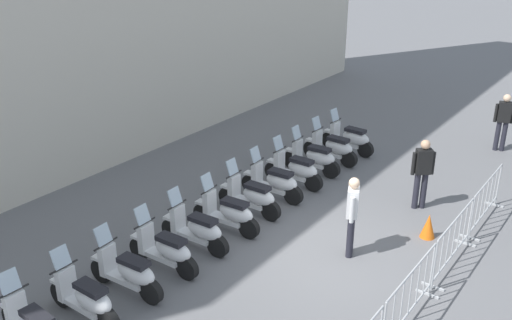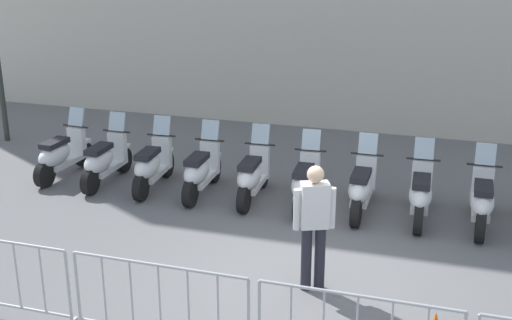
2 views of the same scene
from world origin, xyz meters
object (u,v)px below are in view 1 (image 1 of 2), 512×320
Objects in this scene: motorcycle_1 at (86,298)px; motorcycle_11 at (350,138)px; motorcycle_5 at (229,213)px; motorcycle_6 at (252,196)px; traffic_cone at (428,226)px; motorcycle_2 at (128,272)px; motorcycle_8 at (296,169)px; motorcycle_10 at (333,148)px; officer_by_barriers at (422,170)px; motorcycle_3 at (165,250)px; barrier_segment_1 at (410,297)px; barrier_segment_2 at (453,242)px; barrier_segment_3 at (486,201)px; officer_near_row_end at (503,119)px; motorcycle_4 at (197,229)px; officer_mid_plaza at (352,212)px; motorcycle_7 at (275,182)px; motorcycle_9 at (314,158)px.

motorcycle_11 is at bearing 10.63° from motorcycle_1.
motorcycle_5 and motorcycle_11 have the same top height.
motorcycle_6 reaches higher than traffic_cone.
motorcycle_2 is 8.55m from motorcycle_11.
motorcycle_8 is 1.00× the size of motorcycle_10.
officer_by_barriers is (4.04, -2.24, 0.53)m from motorcycle_5.
motorcycle_3 is at bearing -168.88° from motorcycle_8.
barrier_segment_1 is (2.08, -4.13, 0.07)m from motorcycle_3.
barrier_segment_2 is 1.20× the size of officer_by_barriers.
barrier_segment_2 is 2.20m from barrier_segment_3.
officer_near_row_end reaches higher than motorcycle_1.
officer_by_barriers is at bearing 46.96° from barrier_segment_2.
motorcycle_11 is at bearing 10.26° from motorcycle_4.
barrier_segment_3 is (8.28, -2.94, 0.07)m from motorcycle_1.
barrier_segment_2 is at bearing -49.77° from motorcycle_4.
officer_by_barriers is at bearing 29.84° from barrier_segment_1.
motorcycle_4 is 3.19m from officer_mid_plaza.
motorcycle_6 is 4.75m from motorcycle_11.
motorcycle_1 is at bearing 160.61° from officer_mid_plaza.
motorcycle_3 is 7.21m from barrier_segment_3.
officer_by_barriers is 3.15× the size of traffic_cone.
barrier_segment_3 is (2.68, -4.05, 0.07)m from motorcycle_7.
motorcycle_7 reaches higher than traffic_cone.
motorcycle_3 is 6.24m from officer_by_barriers.
motorcycle_8 is 0.99× the size of officer_mid_plaza.
officer_near_row_end is at bearing 12.06° from traffic_cone.
motorcycle_1 and motorcycle_10 have the same top height.
barrier_segment_1 reaches higher than traffic_cone.
motorcycle_2 is at bearing -169.72° from motorcycle_3.
motorcycle_9 is (6.53, 1.30, 0.00)m from motorcycle_2.
traffic_cone is (-6.03, -1.29, -0.71)m from officer_near_row_end.
motorcycle_1 is at bearing 151.27° from barrier_segment_2.
motorcycle_8 is at bearing 12.19° from motorcycle_5.
officer_by_barriers is at bearing 109.90° from barrier_segment_3.
motorcycle_10 reaches higher than barrier_segment_3.
officer_near_row_end is at bearing 4.14° from officer_mid_plaza.
officer_near_row_end is (10.89, -1.53, 0.53)m from motorcycle_3.
barrier_segment_3 is at bearing -19.55° from motorcycle_1.
officer_mid_plaza is at bearing -117.81° from motorcycle_8.
motorcycle_8 is 2.85m from motorcycle_11.
motorcycle_1 is at bearing -168.52° from motorcycle_4.
motorcycle_8 is 0.82× the size of barrier_segment_2.
barrier_segment_1 is at bearing -129.54° from motorcycle_10.
motorcycle_11 is (9.34, 1.75, 0.00)m from motorcycle_1.
officer_mid_plaza is at bearing -34.36° from motorcycle_3.
motorcycle_7 is (4.66, 0.92, 0.00)m from motorcycle_2.
officer_by_barriers reaches higher than motorcycle_4.
motorcycle_7 is at bearing -169.67° from motorcycle_10.
motorcycle_4 is at bearing 142.32° from traffic_cone.
officer_mid_plaza reaches higher than barrier_segment_1.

